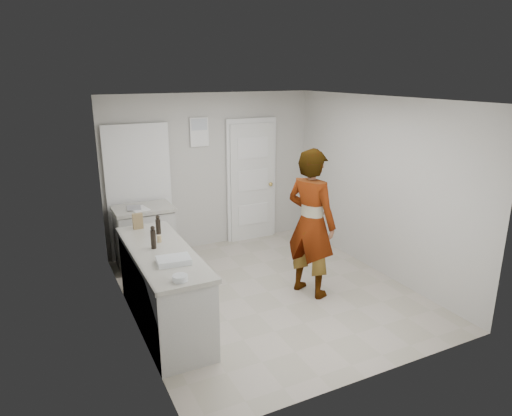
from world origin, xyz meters
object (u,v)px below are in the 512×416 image
spice_jar (159,239)px  egg_bowl (180,278)px  person (311,223)px  oil_cruet_a (158,225)px  baking_dish (174,261)px  cake_mix_box (138,221)px  oil_cruet_b (153,238)px

spice_jar → egg_bowl: bearing=-94.7°
person → egg_bowl: 2.12m
oil_cruet_a → baking_dish: 0.95m
person → cake_mix_box: 2.17m
oil_cruet_b → egg_bowl: (0.02, -0.92, -0.10)m
spice_jar → oil_cruet_b: bearing=-122.5°
spice_jar → oil_cruet_a: oil_cruet_a is taller
cake_mix_box → spice_jar: cake_mix_box is taller
spice_jar → egg_bowl: 1.09m
spice_jar → baking_dish: spice_jar is taller
cake_mix_box → spice_jar: 0.59m
person → egg_bowl: size_ratio=13.28×
oil_cruet_b → baking_dish: 0.51m
person → cake_mix_box: person is taller
person → oil_cruet_a: (-1.81, 0.58, 0.08)m
cake_mix_box → egg_bowl: size_ratio=1.37×
oil_cruet_a → baking_dish: bearing=-95.5°
cake_mix_box → baking_dish: (0.09, -1.23, -0.07)m
baking_dish → person: bearing=10.8°
baking_dish → egg_bowl: size_ratio=2.49×
baking_dish → egg_bowl: baking_dish is taller
person → baking_dish: 1.93m
spice_jar → oil_cruet_b: (-0.11, -0.17, 0.09)m
person → oil_cruet_a: person is taller
spice_jar → oil_cruet_a: (0.06, 0.28, 0.07)m
person → baking_dish: (-1.90, -0.36, -0.01)m
cake_mix_box → baking_dish: size_ratio=0.55×
cake_mix_box → oil_cruet_b: (0.01, -0.74, 0.03)m
cake_mix_box → person: bearing=-24.9°
egg_bowl → person: bearing=21.9°
oil_cruet_a → oil_cruet_b: (-0.17, -0.45, 0.01)m
baking_dish → egg_bowl: bearing=-98.5°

